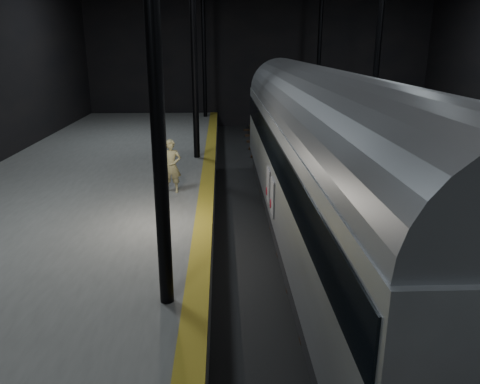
{
  "coord_description": "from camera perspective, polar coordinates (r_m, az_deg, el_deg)",
  "views": [
    {
      "loc": [
        -2.72,
        -11.99,
        5.71
      ],
      "look_at": [
        -2.25,
        -0.28,
        2.0
      ],
      "focal_mm": 35.0,
      "sensor_mm": 36.0,
      "label": 1
    }
  ],
  "objects": [
    {
      "name": "tactile_strip",
      "position": [
        12.89,
        -4.5,
        -3.89
      ],
      "size": [
        0.5,
        43.8,
        0.01
      ],
      "primitive_type": "cube",
      "color": "olive",
      "rests_on": "platform_left"
    },
    {
      "name": "train",
      "position": [
        13.29,
        9.6,
        4.66
      ],
      "size": [
        2.81,
        18.73,
        5.01
      ],
      "color": "#9B9EA2",
      "rests_on": "ground"
    },
    {
      "name": "platform_left",
      "position": [
        13.92,
        -22.31,
        -5.8
      ],
      "size": [
        9.0,
        43.8,
        1.0
      ],
      "primitive_type": "cube",
      "color": "#545451",
      "rests_on": "ground"
    },
    {
      "name": "ground",
      "position": [
        13.55,
        9.59,
        -7.61
      ],
      "size": [
        44.0,
        44.0,
        0.0
      ],
      "primitive_type": "plane",
      "color": "black",
      "rests_on": "ground"
    },
    {
      "name": "woman",
      "position": [
        15.54,
        -8.36,
        3.13
      ],
      "size": [
        0.67,
        0.46,
        1.77
      ],
      "primitive_type": "imported",
      "rotation": [
        0.0,
        0.0,
        -0.06
      ],
      "color": "#9A8F5E",
      "rests_on": "platform_left"
    },
    {
      "name": "track",
      "position": [
        13.52,
        9.6,
        -7.34
      ],
      "size": [
        2.4,
        43.0,
        0.24
      ],
      "color": "#3F3328",
      "rests_on": "ground"
    }
  ]
}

